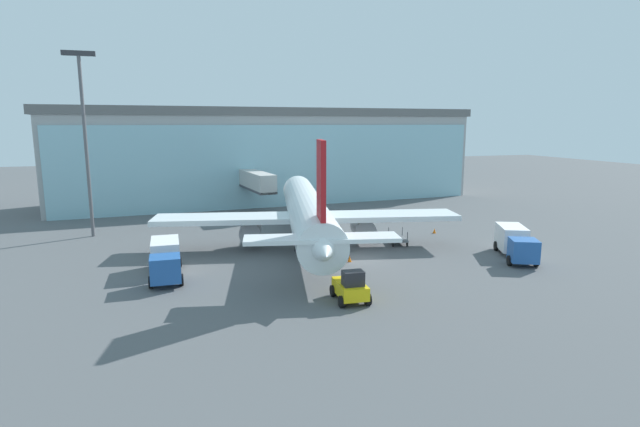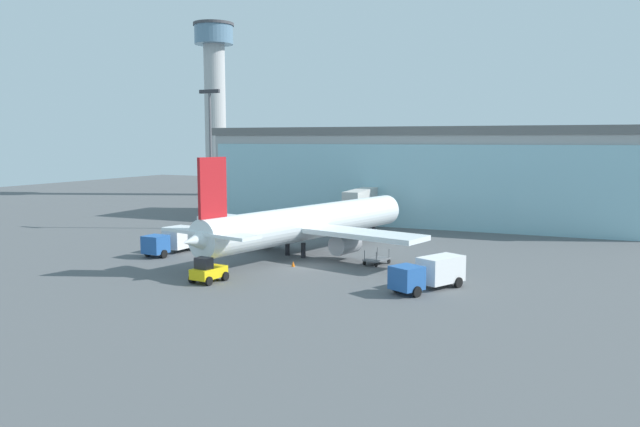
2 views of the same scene
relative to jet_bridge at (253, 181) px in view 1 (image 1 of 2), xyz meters
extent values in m
plane|color=#545659|center=(4.76, -26.47, -4.34)|extent=(240.00, 240.00, 0.00)
cube|color=#A2A2A2|center=(4.76, 10.73, 2.24)|extent=(64.12, 17.29, 13.15)
cube|color=#94C6D4|center=(5.14, 3.63, 1.58)|extent=(62.12, 3.64, 11.83)
cube|color=slate|center=(4.76, 10.73, 9.41)|extent=(65.40, 17.64, 1.20)
cube|color=beige|center=(0.01, -0.10, 0.17)|extent=(3.57, 13.45, 2.40)
cube|color=#3F3F47|center=(0.01, -0.10, -0.88)|extent=(3.62, 13.45, 0.30)
cylinder|color=#4C4C51|center=(-0.51, 4.86, -2.68)|extent=(0.70, 0.70, 3.31)
cylinder|color=#59595E|center=(-19.30, -9.22, 5.08)|extent=(0.36, 0.36, 18.84)
cube|color=#333338|center=(-19.30, -9.22, 14.75)|extent=(3.20, 0.40, 0.50)
cylinder|color=white|center=(1.70, -19.93, -0.86)|extent=(10.26, 31.51, 3.75)
cone|color=white|center=(4.99, -4.57, -0.86)|extent=(4.30, 3.72, 3.75)
cone|color=white|center=(-1.60, -35.29, -0.86)|extent=(4.14, 4.62, 3.37)
cube|color=white|center=(1.37, -21.46, -1.24)|extent=(29.45, 10.24, 0.50)
cube|color=white|center=(-1.39, -34.31, -0.30)|extent=(11.26, 4.65, 0.30)
cube|color=red|center=(-1.28, -33.82, 3.81)|extent=(1.02, 3.20, 5.59)
cylinder|color=gray|center=(-3.96, -19.81, -2.59)|extent=(2.72, 3.57, 2.10)
cylinder|color=gray|center=(6.90, -22.14, -2.59)|extent=(2.72, 3.57, 2.10)
cylinder|color=black|center=(0.06, -22.20, -3.54)|extent=(0.50, 0.50, 1.60)
cylinder|color=black|center=(2.26, -22.68, -3.54)|extent=(0.50, 0.50, 1.60)
cylinder|color=black|center=(4.37, -7.50, -3.54)|extent=(0.40, 0.40, 1.60)
cube|color=#2659A5|center=(-12.05, -29.39, -2.94)|extent=(2.24, 2.24, 1.90)
cube|color=white|center=(-11.98, -25.19, -2.79)|extent=(2.27, 4.04, 2.20)
cylinder|color=black|center=(-10.95, -29.41, -3.89)|extent=(0.32, 0.90, 0.90)
cylinder|color=black|center=(-13.15, -29.37, -3.89)|extent=(0.32, 0.90, 0.90)
cylinder|color=black|center=(-10.86, -24.21, -3.89)|extent=(0.32, 0.90, 0.90)
cylinder|color=black|center=(-13.06, -24.17, -3.89)|extent=(0.32, 0.90, 0.90)
cube|color=#2659A5|center=(17.16, -33.02, -2.94)|extent=(2.92, 2.92, 1.90)
cube|color=white|center=(18.93, -29.21, -2.79)|extent=(3.68, 4.55, 2.20)
cylinder|color=black|center=(18.16, -33.48, -3.89)|extent=(0.65, 0.94, 0.90)
cylinder|color=black|center=(16.16, -32.56, -3.89)|extent=(0.65, 0.94, 0.90)
cylinder|color=black|center=(20.35, -28.77, -3.89)|extent=(0.65, 0.94, 0.90)
cylinder|color=black|center=(18.35, -27.84, -3.89)|extent=(0.65, 0.94, 0.90)
cube|color=slate|center=(10.56, -22.52, -3.82)|extent=(2.24, 3.11, 0.16)
cylinder|color=black|center=(10.98, -23.78, -4.12)|extent=(0.22, 0.46, 0.44)
cylinder|color=slate|center=(10.98, -23.78, -3.29)|extent=(0.08, 0.08, 0.90)
cylinder|color=black|center=(9.58, -23.43, -4.12)|extent=(0.22, 0.46, 0.44)
cylinder|color=slate|center=(9.58, -23.43, -3.29)|extent=(0.08, 0.08, 0.90)
cylinder|color=black|center=(11.53, -21.61, -4.12)|extent=(0.22, 0.46, 0.44)
cylinder|color=slate|center=(11.53, -21.61, -3.29)|extent=(0.08, 0.08, 0.90)
cylinder|color=black|center=(10.13, -21.25, -4.12)|extent=(0.22, 0.46, 0.44)
cylinder|color=slate|center=(10.13, -21.25, -3.29)|extent=(0.08, 0.08, 0.90)
cube|color=yellow|center=(-0.01, -36.37, -3.49)|extent=(2.03, 3.32, 0.90)
cube|color=#26262B|center=(-0.06, -37.01, -2.54)|extent=(1.47, 1.10, 1.00)
cylinder|color=black|center=(-0.82, -35.19, -3.94)|extent=(0.41, 0.82, 0.80)
cylinder|color=black|center=(0.97, -35.32, -3.94)|extent=(0.41, 0.82, 0.80)
cylinder|color=black|center=(-0.99, -37.42, -3.94)|extent=(0.41, 0.82, 0.80)
cylinder|color=black|center=(0.81, -37.56, -3.94)|extent=(0.41, 0.82, 0.80)
cone|color=orange|center=(3.51, -27.22, -4.06)|extent=(0.36, 0.36, 0.55)
cone|color=orange|center=(16.71, -19.26, -4.06)|extent=(0.36, 0.36, 0.55)
camera|label=1|loc=(-12.05, -66.99, 7.73)|focal=28.00mm
camera|label=2|loc=(32.66, -80.60, 8.24)|focal=35.00mm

